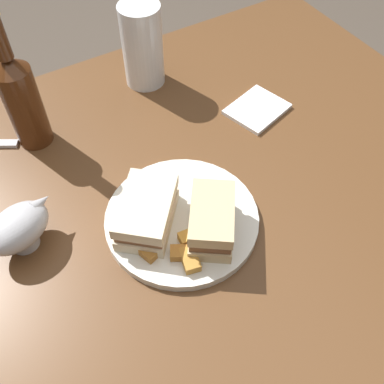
# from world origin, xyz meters

# --- Properties ---
(ground_plane) EXTENTS (6.00, 6.00, 0.00)m
(ground_plane) POSITION_xyz_m (0.00, 0.00, 0.00)
(ground_plane) COLOR #4C4238
(dining_table) EXTENTS (1.08, 0.86, 0.73)m
(dining_table) POSITION_xyz_m (0.00, 0.00, 0.37)
(dining_table) COLOR brown
(dining_table) RESTS_ON ground
(plate) EXTENTS (0.24, 0.24, 0.01)m
(plate) POSITION_xyz_m (-0.07, -0.05, 0.74)
(plate) COLOR silver
(plate) RESTS_ON dining_table
(sandwich_half_left) EXTENTS (0.14, 0.14, 0.05)m
(sandwich_half_left) POSITION_xyz_m (-0.12, -0.03, 0.78)
(sandwich_half_left) COLOR beige
(sandwich_half_left) RESTS_ON plate
(sandwich_half_right) EXTENTS (0.12, 0.13, 0.06)m
(sandwich_half_right) POSITION_xyz_m (-0.04, -0.10, 0.78)
(sandwich_half_right) COLOR #CCB284
(sandwich_half_right) RESTS_ON plate
(potato_wedge_front) EXTENTS (0.05, 0.03, 0.02)m
(potato_wedge_front) POSITION_xyz_m (-0.07, -0.11, 0.76)
(potato_wedge_front) COLOR gold
(potato_wedge_front) RESTS_ON plate
(potato_wedge_middle) EXTENTS (0.03, 0.05, 0.01)m
(potato_wedge_middle) POSITION_xyz_m (-0.15, -0.07, 0.76)
(potato_wedge_middle) COLOR #AD702D
(potato_wedge_middle) RESTS_ON plate
(potato_wedge_back) EXTENTS (0.05, 0.04, 0.01)m
(potato_wedge_back) POSITION_xyz_m (-0.10, -0.11, 0.76)
(potato_wedge_back) COLOR #AD702D
(potato_wedge_back) RESTS_ON plate
(potato_wedge_left_edge) EXTENTS (0.04, 0.02, 0.02)m
(potato_wedge_left_edge) POSITION_xyz_m (-0.07, -0.09, 0.76)
(potato_wedge_left_edge) COLOR gold
(potato_wedge_left_edge) RESTS_ON plate
(potato_wedge_right_edge) EXTENTS (0.03, 0.04, 0.01)m
(potato_wedge_right_edge) POSITION_xyz_m (-0.10, -0.12, 0.76)
(potato_wedge_right_edge) COLOR #B77F33
(potato_wedge_right_edge) RESTS_ON plate
(pint_glass) EXTENTS (0.08, 0.08, 0.17)m
(pint_glass) POSITION_xyz_m (0.05, 0.30, 0.81)
(pint_glass) COLOR white
(pint_glass) RESTS_ON dining_table
(gravy_boat) EXTENTS (0.12, 0.10, 0.07)m
(gravy_boat) POSITION_xyz_m (-0.29, 0.04, 0.78)
(gravy_boat) COLOR #B7B7BC
(gravy_boat) RESTS_ON dining_table
(cider_bottle) EXTENTS (0.06, 0.06, 0.26)m
(cider_bottle) POSITION_xyz_m (-0.21, 0.25, 0.83)
(cider_bottle) COLOR #47230F
(cider_bottle) RESTS_ON dining_table
(napkin) EXTENTS (0.13, 0.12, 0.01)m
(napkin) POSITION_xyz_m (0.19, 0.11, 0.74)
(napkin) COLOR white
(napkin) RESTS_ON dining_table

